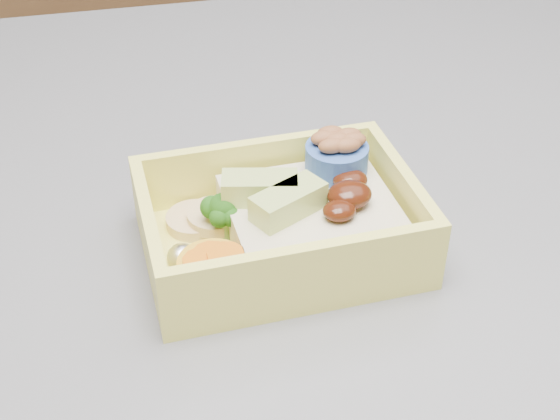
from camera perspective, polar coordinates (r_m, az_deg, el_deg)
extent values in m
cube|color=brown|center=(1.85, -4.45, 11.59)|extent=(3.20, 0.60, 0.90)
cube|color=#36363B|center=(0.54, 16.68, -2.41)|extent=(1.24, 0.84, 0.04)
cube|color=#F6F065|center=(0.48, 0.00, -2.69)|extent=(0.17, 0.12, 0.01)
cube|color=#F6F065|center=(0.51, -1.66, 3.16)|extent=(0.16, 0.01, 0.04)
cube|color=#F6F065|center=(0.43, 2.00, -4.78)|extent=(0.16, 0.01, 0.04)
cube|color=#F6F065|center=(0.49, 8.84, 1.03)|extent=(0.01, 0.10, 0.04)
cube|color=#F6F065|center=(0.46, -9.48, -2.02)|extent=(0.01, 0.10, 0.04)
cube|color=#BEB486|center=(0.48, 2.32, -0.76)|extent=(0.10, 0.09, 0.03)
ellipsoid|color=#371308|center=(0.46, 5.10, 1.12)|extent=(0.03, 0.02, 0.01)
ellipsoid|color=#371308|center=(0.48, 5.15, 2.18)|extent=(0.02, 0.02, 0.01)
ellipsoid|color=#371308|center=(0.45, 4.37, -0.05)|extent=(0.02, 0.02, 0.01)
cube|color=#BAD06D|center=(0.45, 0.62, 0.60)|extent=(0.05, 0.04, 0.02)
cube|color=#BAD06D|center=(0.47, -1.49, 1.61)|extent=(0.05, 0.03, 0.02)
cylinder|color=#709550|center=(0.48, -4.07, -1.39)|extent=(0.01, 0.01, 0.01)
sphere|color=#215814|center=(0.47, -4.16, 0.18)|extent=(0.02, 0.02, 0.02)
sphere|color=#215814|center=(0.47, -3.38, 0.40)|extent=(0.01, 0.01, 0.01)
sphere|color=#215814|center=(0.47, -5.02, 0.20)|extent=(0.01, 0.01, 0.01)
sphere|color=#215814|center=(0.47, -3.65, -0.48)|extent=(0.01, 0.01, 0.01)
sphere|color=#215814|center=(0.47, -4.44, -0.54)|extent=(0.01, 0.01, 0.01)
sphere|color=#215814|center=(0.48, -4.35, 0.48)|extent=(0.01, 0.01, 0.01)
cylinder|color=gold|center=(0.44, -4.94, -4.58)|extent=(0.04, 0.04, 0.02)
cylinder|color=orange|center=(0.44, -5.08, -3.29)|extent=(0.02, 0.02, 0.00)
cylinder|color=orange|center=(0.43, -5.75, -3.76)|extent=(0.02, 0.02, 0.00)
cylinder|color=orange|center=(0.43, -3.97, -3.35)|extent=(0.02, 0.02, 0.00)
cylinder|color=tan|center=(0.49, -6.25, -0.76)|extent=(0.04, 0.04, 0.01)
cylinder|color=tan|center=(0.49, -4.70, -0.47)|extent=(0.04, 0.04, 0.01)
ellipsoid|color=white|center=(0.50, -3.17, 0.72)|extent=(0.02, 0.02, 0.02)
ellipsoid|color=white|center=(0.46, -7.17, -3.48)|extent=(0.02, 0.02, 0.02)
cylinder|color=#345BB1|center=(0.49, 4.16, 3.77)|extent=(0.04, 0.04, 0.02)
ellipsoid|color=brown|center=(0.49, 4.23, 5.13)|extent=(0.02, 0.01, 0.01)
ellipsoid|color=brown|center=(0.49, 5.00, 5.47)|extent=(0.02, 0.01, 0.01)
ellipsoid|color=brown|center=(0.49, 3.25, 5.28)|extent=(0.02, 0.01, 0.01)
ellipsoid|color=brown|center=(0.48, 4.92, 4.75)|extent=(0.02, 0.01, 0.01)
ellipsoid|color=brown|center=(0.48, 3.82, 4.71)|extent=(0.02, 0.01, 0.01)
ellipsoid|color=brown|center=(0.49, 5.35, 5.11)|extent=(0.02, 0.01, 0.01)
ellipsoid|color=brown|center=(0.49, 3.69, 5.63)|extent=(0.02, 0.01, 0.01)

